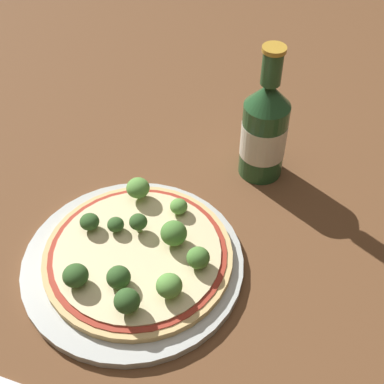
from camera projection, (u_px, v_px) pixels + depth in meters
ground_plane at (110, 264)px, 0.69m from camera, size 3.00×3.00×0.00m
plate at (133, 263)px, 0.69m from camera, size 0.28×0.28×0.01m
pizza at (138, 255)px, 0.68m from camera, size 0.24×0.24×0.01m
broccoli_floret_0 at (138, 222)px, 0.69m from camera, size 0.02×0.02×0.03m
broccoli_floret_1 at (169, 286)px, 0.62m from camera, size 0.03×0.03×0.03m
broccoli_floret_2 at (116, 225)px, 0.69m from camera, size 0.02×0.02×0.02m
broccoli_floret_3 at (90, 222)px, 0.69m from camera, size 0.03×0.03×0.02m
broccoli_floret_4 at (174, 233)px, 0.67m from camera, size 0.03×0.03×0.03m
broccoli_floret_5 at (179, 206)px, 0.71m from camera, size 0.02×0.02×0.02m
broccoli_floret_6 at (127, 301)px, 0.60m from camera, size 0.03×0.03×0.03m
broccoli_floret_7 at (76, 276)px, 0.63m from camera, size 0.03×0.03×0.03m
broccoli_floret_8 at (198, 258)px, 0.65m from camera, size 0.03×0.03×0.03m
broccoli_floret_9 at (119, 277)px, 0.63m from camera, size 0.03×0.03×0.03m
broccoli_floret_10 at (138, 188)px, 0.73m from camera, size 0.03×0.03×0.03m
beer_bottle at (264, 130)px, 0.76m from camera, size 0.07×0.07×0.21m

